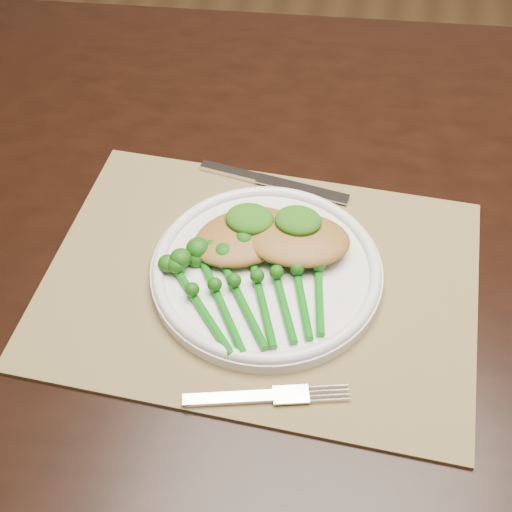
% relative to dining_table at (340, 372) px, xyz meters
% --- Properties ---
extents(floor, '(4.00, 4.00, 0.00)m').
position_rel_dining_table_xyz_m(floor, '(0.08, 0.01, -0.38)').
color(floor, brown).
rests_on(floor, ground).
extents(dining_table, '(1.68, 1.04, 0.75)m').
position_rel_dining_table_xyz_m(dining_table, '(0.00, 0.00, 0.00)').
color(dining_table, black).
rests_on(dining_table, ground).
extents(placemat, '(0.49, 0.36, 0.00)m').
position_rel_dining_table_xyz_m(placemat, '(-0.11, -0.14, 0.38)').
color(placemat, olive).
rests_on(placemat, dining_table).
extents(dinner_plate, '(0.26, 0.26, 0.02)m').
position_rel_dining_table_xyz_m(dinner_plate, '(-0.10, -0.13, 0.39)').
color(dinner_plate, silver).
rests_on(dinner_plate, placemat).
extents(knife, '(0.20, 0.04, 0.01)m').
position_rel_dining_table_xyz_m(knife, '(-0.14, 0.02, 0.38)').
color(knife, silver).
rests_on(knife, placemat).
extents(fork, '(0.16, 0.06, 0.01)m').
position_rel_dining_table_xyz_m(fork, '(-0.06, -0.28, 0.38)').
color(fork, silver).
rests_on(fork, placemat).
extents(chicken_fillet_left, '(0.15, 0.14, 0.02)m').
position_rel_dining_table_xyz_m(chicken_fillet_left, '(-0.13, -0.10, 0.40)').
color(chicken_fillet_left, olive).
rests_on(chicken_fillet_left, dinner_plate).
extents(chicken_fillet_right, '(0.13, 0.10, 0.02)m').
position_rel_dining_table_xyz_m(chicken_fillet_right, '(-0.07, -0.10, 0.41)').
color(chicken_fillet_right, olive).
rests_on(chicken_fillet_right, dinner_plate).
extents(pesto_dollop_left, '(0.06, 0.05, 0.02)m').
position_rel_dining_table_xyz_m(pesto_dollop_left, '(-0.13, -0.09, 0.42)').
color(pesto_dollop_left, '#174A0A').
rests_on(pesto_dollop_left, chicken_fillet_left).
extents(pesto_dollop_right, '(0.05, 0.04, 0.02)m').
position_rel_dining_table_xyz_m(pesto_dollop_right, '(-0.08, -0.08, 0.42)').
color(pesto_dollop_right, '#174A0A').
rests_on(pesto_dollop_right, chicken_fillet_right).
extents(broccolini_bundle, '(0.21, 0.22, 0.04)m').
position_rel_dining_table_xyz_m(broccolini_bundle, '(-0.10, -0.17, 0.40)').
color(broccolini_bundle, '#0D620F').
rests_on(broccolini_bundle, dinner_plate).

